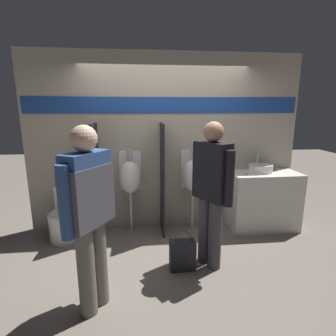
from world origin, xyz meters
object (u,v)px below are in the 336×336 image
Objects in this scene: shopping_bag at (182,255)px; urinal_far at (193,176)px; person_in_vest at (89,208)px; person_with_lanyard at (211,190)px; cell_phone at (248,174)px; urinal_near_counter at (130,177)px; sink_basin at (261,168)px; toilet at (64,219)px.

urinal_far is at bearing 73.30° from shopping_bag.
urinal_far is 2.07m from person_in_vest.
cell_phone is at bearing -75.43° from person_with_lanyard.
person_with_lanyard is at bearing -89.59° from urinal_far.
cell_phone is 0.11× the size of urinal_near_counter.
sink_basin is 0.28× the size of urinal_near_counter.
urinal_near_counter is 1.44× the size of toilet.
cell_phone is at bearing -1.43° from toilet.
shopping_bag is (-1.39, -1.03, -0.79)m from sink_basin.
urinal_near_counter is 0.73× the size of person_in_vest.
urinal_near_counter is 1.43m from person_with_lanyard.
person_in_vest is at bearing -146.20° from sink_basin.
toilet is at bearing 178.57° from cell_phone.
toilet is (-0.97, -0.17, -0.57)m from urinal_near_counter.
shopping_bag is (1.60, -0.93, -0.11)m from toilet.
toilet is at bearing 56.34° from person_in_vest.
urinal_far reaches higher than cell_phone.
urinal_near_counter and urinal_far have the same top height.
person_with_lanyard reaches higher than urinal_near_counter.
urinal_near_counter is at bearing 11.81° from person_with_lanyard.
urinal_near_counter is 1.67m from person_in_vest.
person_with_lanyard is (0.01, -1.04, 0.10)m from urinal_far.
person_with_lanyard reaches higher than sink_basin.
urinal_near_counter reaches higher than sink_basin.
person_in_vest is (-1.27, -1.63, 0.15)m from urinal_far.
urinal_near_counter is 0.97m from urinal_far.
urinal_near_counter is 2.60× the size of shopping_bag.
sink_basin is at bearing -78.43° from person_with_lanyard.
urinal_far is at bearing 0.00° from urinal_near_counter.
cell_phone is 2.80m from toilet.
cell_phone is at bearing 37.60° from shopping_bag.
toilet is at bearing 149.70° from shopping_bag.
person_in_vest is at bearing 83.55° from person_with_lanyard.
cell_phone is 1.78m from urinal_near_counter.
person_with_lanyard is at bearing -137.28° from sink_basin.
person_with_lanyard reaches higher than cell_phone.
urinal_far is 1.34m from shopping_bag.
cell_phone reaches higher than toilet.
cell_phone is (-0.27, -0.17, -0.05)m from sink_basin.
person_with_lanyard is 0.85m from shopping_bag.
person_with_lanyard is (-1.05, -0.97, -0.01)m from sink_basin.
sink_basin is 2.80m from person_in_vest.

